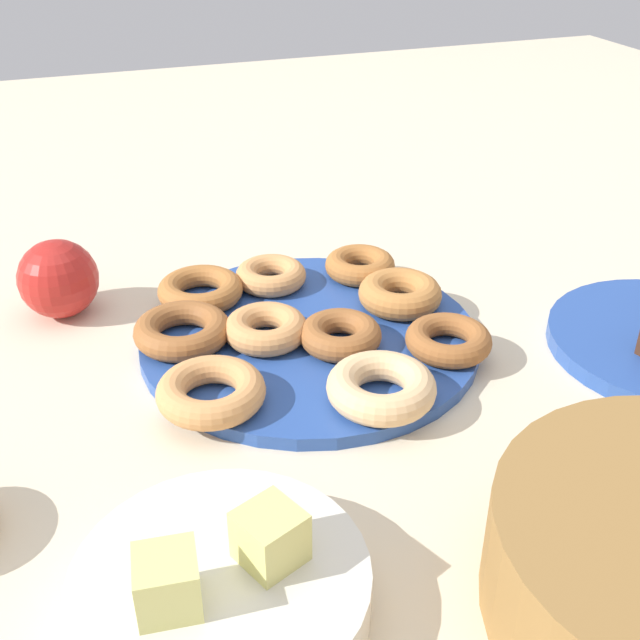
{
  "coord_description": "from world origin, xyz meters",
  "views": [
    {
      "loc": [
        0.21,
        0.61,
        0.41
      ],
      "look_at": [
        0.0,
        0.03,
        0.04
      ],
      "focal_mm": 44.02,
      "sensor_mm": 36.0,
      "label": 1
    }
  ],
  "objects_px": {
    "donut_8": "(271,275)",
    "apple": "(58,279)",
    "donut_0": "(266,329)",
    "donut_plate": "(310,337)",
    "melon_chunk_right": "(167,582)",
    "donut_4": "(381,387)",
    "donut_9": "(200,290)",
    "donut_3": "(182,330)",
    "donut_5": "(341,335)",
    "donut_2": "(448,340)",
    "melon_chunk_left": "(270,536)",
    "fruit_bowl": "(221,591)",
    "donut_6": "(211,391)",
    "donut_7": "(360,265)",
    "donut_1": "(400,294)"
  },
  "relations": [
    {
      "from": "donut_6",
      "to": "donut_plate",
      "type": "bearing_deg",
      "value": -144.47
    },
    {
      "from": "donut_9",
      "to": "melon_chunk_left",
      "type": "height_order",
      "value": "melon_chunk_left"
    },
    {
      "from": "donut_2",
      "to": "donut_3",
      "type": "bearing_deg",
      "value": -23.15
    },
    {
      "from": "donut_4",
      "to": "melon_chunk_left",
      "type": "bearing_deg",
      "value": 47.56
    },
    {
      "from": "donut_4",
      "to": "donut_9",
      "type": "bearing_deg",
      "value": -64.69
    },
    {
      "from": "melon_chunk_right",
      "to": "apple",
      "type": "distance_m",
      "value": 0.43
    },
    {
      "from": "donut_2",
      "to": "donut_3",
      "type": "xyz_separation_m",
      "value": [
        0.23,
        -0.1,
        0.0
      ]
    },
    {
      "from": "fruit_bowl",
      "to": "donut_2",
      "type": "bearing_deg",
      "value": -142.0
    },
    {
      "from": "donut_2",
      "to": "donut_9",
      "type": "bearing_deg",
      "value": -41.34
    },
    {
      "from": "donut_0",
      "to": "donut_9",
      "type": "height_order",
      "value": "donut_0"
    },
    {
      "from": "donut_0",
      "to": "melon_chunk_left",
      "type": "height_order",
      "value": "melon_chunk_left"
    },
    {
      "from": "donut_plate",
      "to": "donut_0",
      "type": "relative_size",
      "value": 4.12
    },
    {
      "from": "donut_plate",
      "to": "donut_4",
      "type": "xyz_separation_m",
      "value": [
        -0.02,
        0.12,
        0.02
      ]
    },
    {
      "from": "donut_4",
      "to": "donut_5",
      "type": "height_order",
      "value": "donut_4"
    },
    {
      "from": "donut_9",
      "to": "melon_chunk_right",
      "type": "distance_m",
      "value": 0.4
    },
    {
      "from": "donut_9",
      "to": "apple",
      "type": "relative_size",
      "value": 1.09
    },
    {
      "from": "melon_chunk_left",
      "to": "apple",
      "type": "distance_m",
      "value": 0.43
    },
    {
      "from": "donut_2",
      "to": "donut_6",
      "type": "relative_size",
      "value": 0.87
    },
    {
      "from": "donut_3",
      "to": "donut_6",
      "type": "distance_m",
      "value": 0.11
    },
    {
      "from": "donut_plate",
      "to": "apple",
      "type": "relative_size",
      "value": 4.05
    },
    {
      "from": "donut_6",
      "to": "donut_8",
      "type": "distance_m",
      "value": 0.22
    },
    {
      "from": "donut_plate",
      "to": "donut_4",
      "type": "relative_size",
      "value": 3.52
    },
    {
      "from": "donut_5",
      "to": "melon_chunk_left",
      "type": "relative_size",
      "value": 2.13
    },
    {
      "from": "donut_5",
      "to": "melon_chunk_left",
      "type": "xyz_separation_m",
      "value": [
        0.14,
        0.25,
        0.03
      ]
    },
    {
      "from": "donut_0",
      "to": "donut_plate",
      "type": "bearing_deg",
      "value": -178.74
    },
    {
      "from": "donut_9",
      "to": "melon_chunk_left",
      "type": "xyz_separation_m",
      "value": [
        0.04,
        0.38,
        0.03
      ]
    },
    {
      "from": "donut_2",
      "to": "donut_6",
      "type": "xyz_separation_m",
      "value": [
        0.22,
        0.01,
        0.0
      ]
    },
    {
      "from": "apple",
      "to": "donut_3",
      "type": "bearing_deg",
      "value": 131.47
    },
    {
      "from": "donut_plate",
      "to": "apple",
      "type": "bearing_deg",
      "value": -32.36
    },
    {
      "from": "donut_7",
      "to": "melon_chunk_right",
      "type": "height_order",
      "value": "melon_chunk_right"
    },
    {
      "from": "donut_4",
      "to": "donut_9",
      "type": "xyz_separation_m",
      "value": [
        0.11,
        -0.22,
        -0.0
      ]
    },
    {
      "from": "donut_3",
      "to": "melon_chunk_right",
      "type": "xyz_separation_m",
      "value": [
        0.07,
        0.32,
        0.03
      ]
    },
    {
      "from": "donut_4",
      "to": "melon_chunk_right",
      "type": "distance_m",
      "value": 0.27
    },
    {
      "from": "donut_8",
      "to": "apple",
      "type": "relative_size",
      "value": 0.93
    },
    {
      "from": "donut_plate",
      "to": "donut_8",
      "type": "xyz_separation_m",
      "value": [
        0.01,
        -0.11,
        0.02
      ]
    },
    {
      "from": "donut_3",
      "to": "donut_9",
      "type": "height_order",
      "value": "same"
    },
    {
      "from": "donut_2",
      "to": "donut_8",
      "type": "xyz_separation_m",
      "value": [
        0.12,
        -0.18,
        0.0
      ]
    },
    {
      "from": "donut_2",
      "to": "donut_7",
      "type": "bearing_deg",
      "value": -83.41
    },
    {
      "from": "donut_2",
      "to": "donut_5",
      "type": "xyz_separation_m",
      "value": [
        0.09,
        -0.04,
        0.0
      ]
    },
    {
      "from": "donut_1",
      "to": "apple",
      "type": "distance_m",
      "value": 0.35
    },
    {
      "from": "donut_9",
      "to": "apple",
      "type": "bearing_deg",
      "value": -17.11
    },
    {
      "from": "donut_2",
      "to": "melon_chunk_right",
      "type": "distance_m",
      "value": 0.37
    },
    {
      "from": "donut_4",
      "to": "melon_chunk_left",
      "type": "distance_m",
      "value": 0.21
    },
    {
      "from": "fruit_bowl",
      "to": "donut_9",
      "type": "bearing_deg",
      "value": -100.25
    },
    {
      "from": "donut_3",
      "to": "donut_4",
      "type": "distance_m",
      "value": 0.2
    },
    {
      "from": "donut_6",
      "to": "apple",
      "type": "bearing_deg",
      "value": -64.42
    },
    {
      "from": "donut_3",
      "to": "donut_5",
      "type": "distance_m",
      "value": 0.15
    },
    {
      "from": "fruit_bowl",
      "to": "donut_0",
      "type": "bearing_deg",
      "value": -111.5
    },
    {
      "from": "melon_chunk_right",
      "to": "donut_plate",
      "type": "bearing_deg",
      "value": -122.32
    },
    {
      "from": "donut_9",
      "to": "melon_chunk_left",
      "type": "bearing_deg",
      "value": 84.57
    }
  ]
}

